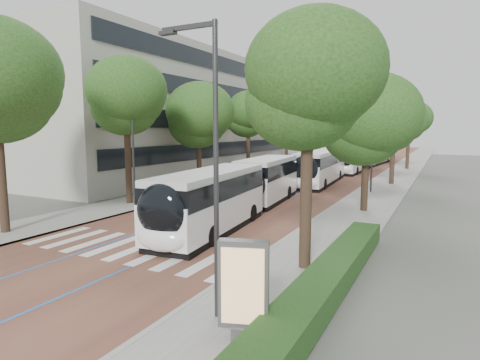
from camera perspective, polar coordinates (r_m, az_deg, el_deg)
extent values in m
plane|color=#51544C|center=(18.11, -17.30, -10.17)|extent=(160.00, 160.00, 0.00)
cube|color=#572D27|center=(53.87, 14.08, 1.45)|extent=(11.00, 140.00, 0.02)
cube|color=gray|center=(56.05, 6.61, 1.90)|extent=(4.00, 140.00, 0.12)
cube|color=gray|center=(52.67, 22.04, 1.06)|extent=(4.00, 140.00, 0.12)
cube|color=gray|center=(55.41, 8.44, 1.81)|extent=(0.20, 140.00, 0.14)
cube|color=gray|center=(52.87, 20.00, 1.18)|extent=(0.20, 140.00, 0.14)
cube|color=silver|center=(22.22, -24.38, -7.18)|extent=(0.55, 3.60, 0.01)
cube|color=silver|center=(21.28, -22.27, -7.70)|extent=(0.55, 3.60, 0.01)
cube|color=silver|center=(20.36, -19.97, -8.25)|extent=(0.55, 3.60, 0.01)
cube|color=silver|center=(19.49, -17.44, -8.85)|extent=(0.55, 3.60, 0.01)
cube|color=silver|center=(18.66, -14.67, -9.47)|extent=(0.55, 3.60, 0.01)
cube|color=silver|center=(17.87, -11.65, -10.13)|extent=(0.55, 3.60, 0.01)
cube|color=silver|center=(17.14, -8.34, -10.82)|extent=(0.55, 3.60, 0.01)
cube|color=silver|center=(16.48, -4.73, -11.53)|extent=(0.55, 3.60, 0.01)
cube|color=silver|center=(15.88, -0.82, -12.24)|extent=(0.55, 3.60, 0.01)
cube|color=blue|center=(54.26, 12.44, 1.56)|extent=(0.12, 126.00, 0.01)
cube|color=blue|center=(53.53, 15.75, 1.38)|extent=(0.12, 126.00, 0.01)
cube|color=#99988E|center=(51.26, -11.08, 9.07)|extent=(18.00, 40.00, 14.00)
cube|color=black|center=(46.22, -2.11, 4.45)|extent=(0.12, 38.00, 1.60)
cube|color=black|center=(46.17, -2.13, 8.41)|extent=(0.12, 38.00, 1.60)
cube|color=black|center=(46.34, -2.15, 12.37)|extent=(0.12, 38.00, 1.60)
cube|color=black|center=(46.70, -2.16, 16.04)|extent=(0.12, 38.00, 1.60)
cube|color=#1B3C14|center=(13.48, 12.26, -13.81)|extent=(1.20, 14.00, 0.80)
cylinder|color=#323335|center=(10.76, -3.42, 0.77)|extent=(0.14, 0.14, 8.00)
cube|color=#323335|center=(11.44, -7.27, 20.79)|extent=(1.70, 0.12, 0.12)
cube|color=#323335|center=(11.82, -10.23, 19.90)|extent=(0.50, 0.20, 0.10)
cylinder|color=#323335|center=(34.64, 18.34, 4.96)|extent=(0.14, 0.14, 8.00)
cube|color=#323335|center=(34.85, 17.28, 11.43)|extent=(1.70, 0.12, 0.12)
cube|color=#323335|center=(34.98, 16.13, 11.32)|extent=(0.50, 0.20, 0.10)
cylinder|color=#323335|center=(27.32, -14.97, 4.53)|extent=(0.14, 0.14, 8.00)
cylinder|color=black|center=(23.39, -30.75, -0.40)|extent=(0.44, 0.44, 5.23)
cylinder|color=black|center=(29.11, -15.58, 1.66)|extent=(0.44, 0.44, 5.19)
ellipsoid|color=#1B4014|center=(29.05, -15.91, 10.95)|extent=(5.44, 5.44, 4.62)
cylinder|color=black|center=(36.22, -5.83, 2.36)|extent=(0.44, 0.44, 4.43)
ellipsoid|color=#1B4014|center=(36.10, -5.92, 8.74)|extent=(6.07, 6.07, 5.16)
cylinder|color=black|center=(44.88, 1.18, 3.56)|extent=(0.44, 0.44, 4.75)
ellipsoid|color=#1B4014|center=(44.81, 1.20, 9.08)|extent=(5.17, 5.17, 4.39)
cylinder|color=black|center=(55.88, 6.64, 4.32)|extent=(0.44, 0.44, 4.86)
ellipsoid|color=#1B4014|center=(55.82, 6.71, 8.86)|extent=(5.69, 5.69, 4.84)
cylinder|color=black|center=(70.09, 11.02, 4.94)|extent=(0.44, 0.44, 5.10)
ellipsoid|color=#1B4014|center=(70.06, 11.11, 8.73)|extent=(6.28, 6.28, 5.33)
cylinder|color=black|center=(15.19, 9.33, -3.90)|extent=(0.44, 0.44, 4.82)
ellipsoid|color=#1B4014|center=(14.97, 9.69, 12.79)|extent=(4.97, 4.97, 4.22)
cylinder|color=black|center=(26.79, 17.33, -0.16)|extent=(0.44, 0.44, 4.00)
ellipsoid|color=#1B4014|center=(26.58, 17.63, 7.62)|extent=(6.04, 6.04, 5.13)
cylinder|color=black|center=(40.58, 20.83, 2.11)|extent=(0.44, 0.44, 3.95)
ellipsoid|color=#1B4014|center=(40.44, 21.06, 7.19)|extent=(5.28, 5.28, 4.49)
cylinder|color=black|center=(56.46, 22.74, 3.55)|extent=(0.44, 0.44, 4.30)
ellipsoid|color=#1B4014|center=(56.37, 22.94, 7.51)|extent=(5.08, 5.08, 4.32)
cylinder|color=black|center=(25.30, 0.87, -0.76)|extent=(2.38, 1.12, 2.30)
cube|color=white|center=(20.75, -4.22, -4.03)|extent=(3.40, 9.56, 1.82)
cube|color=black|center=(20.55, -4.25, -0.91)|extent=(3.42, 9.38, 0.97)
cube|color=silver|center=(20.47, -4.26, 0.87)|extent=(3.33, 9.37, 0.31)
cube|color=black|center=(20.99, -4.19, -6.94)|extent=(3.32, 9.18, 0.35)
cube|color=white|center=(29.41, 3.87, -0.65)|extent=(3.24, 7.95, 1.82)
cube|color=black|center=(29.27, 3.89, 1.56)|extent=(3.27, 7.80, 0.97)
cube|color=silver|center=(29.22, 3.90, 2.82)|extent=(3.18, 7.79, 0.31)
cube|color=black|center=(29.58, 3.86, -2.73)|extent=(3.16, 7.63, 0.35)
ellipsoid|color=black|center=(16.73, -11.07, -4.32)|extent=(2.45, 1.32, 2.28)
ellipsoid|color=white|center=(16.96, -11.07, -8.13)|extent=(2.44, 1.22, 1.14)
cylinder|color=black|center=(19.51, -10.17, -7.16)|extent=(0.40, 1.02, 1.00)
cylinder|color=black|center=(18.44, -4.14, -7.91)|extent=(0.40, 1.02, 1.00)
cylinder|color=black|center=(31.44, 2.84, -1.52)|extent=(0.40, 1.02, 1.00)
cylinder|color=black|center=(30.79, 6.82, -1.75)|extent=(0.40, 1.02, 1.00)
cylinder|color=black|center=(24.10, -3.41, -4.26)|extent=(0.40, 1.02, 1.00)
cylinder|color=black|center=(23.24, 1.66, -4.69)|extent=(0.40, 1.02, 1.00)
cube|color=white|center=(39.51, 11.38, 1.28)|extent=(3.22, 12.13, 1.82)
cube|color=black|center=(39.41, 11.42, 2.93)|extent=(3.25, 11.89, 0.97)
cube|color=silver|center=(39.36, 11.45, 3.86)|extent=(3.16, 11.89, 0.31)
cube|color=black|center=(39.64, 11.34, -0.28)|extent=(3.14, 11.65, 0.35)
ellipsoid|color=black|center=(33.77, 9.24, 1.58)|extent=(2.41, 1.24, 2.28)
ellipsoid|color=white|center=(33.86, 9.18, -0.35)|extent=(2.41, 1.14, 1.14)
cylinder|color=black|center=(36.40, 8.37, -0.37)|extent=(0.36, 1.02, 1.00)
cylinder|color=black|center=(35.87, 11.85, -0.57)|extent=(0.36, 1.02, 1.00)
cylinder|color=black|center=(43.52, 11.00, 0.83)|extent=(0.36, 1.02, 1.00)
cylinder|color=black|center=(43.08, 13.93, 0.68)|extent=(0.36, 1.02, 1.00)
cube|color=white|center=(51.72, 15.85, 2.55)|extent=(2.64, 12.03, 1.82)
cube|color=black|center=(51.64, 15.90, 3.81)|extent=(2.68, 11.79, 0.97)
cube|color=silver|center=(51.61, 15.92, 4.52)|extent=(2.59, 11.79, 0.31)
cube|color=black|center=(51.82, 15.81, 1.35)|extent=(2.59, 11.55, 0.35)
ellipsoid|color=black|center=(45.98, 14.33, 2.96)|extent=(2.36, 1.13, 2.28)
ellipsoid|color=white|center=(46.03, 14.27, 1.54)|extent=(2.36, 1.03, 1.14)
cylinder|color=black|center=(48.56, 13.61, 1.43)|extent=(0.31, 1.00, 1.00)
cylinder|color=black|center=(48.05, 16.22, 1.28)|extent=(0.31, 1.00, 1.00)
cylinder|color=black|center=(55.72, 15.53, 2.10)|extent=(0.31, 1.00, 1.00)
cylinder|color=black|center=(55.28, 17.81, 1.98)|extent=(0.31, 1.00, 1.00)
cube|color=white|center=(63.73, 18.58, 3.31)|extent=(3.26, 12.14, 1.82)
cube|color=black|center=(63.67, 18.62, 4.33)|extent=(3.29, 11.90, 0.97)
cube|color=silver|center=(63.64, 18.64, 4.90)|extent=(3.20, 11.89, 0.31)
cube|color=black|center=(63.81, 18.54, 2.33)|extent=(3.18, 11.65, 0.35)
ellipsoid|color=black|center=(58.00, 17.34, 3.72)|extent=(2.42, 1.25, 2.28)
ellipsoid|color=white|center=(58.02, 17.28, 2.60)|extent=(2.41, 1.15, 1.14)
cylinder|color=black|center=(60.55, 16.76, 2.46)|extent=(0.36, 1.02, 1.00)
cylinder|color=black|center=(60.04, 18.85, 2.34)|extent=(0.36, 1.02, 1.00)
cylinder|color=black|center=(67.73, 18.32, 2.89)|extent=(0.36, 1.02, 1.00)
cylinder|color=black|center=(67.27, 20.20, 2.78)|extent=(0.36, 1.02, 1.00)
cube|color=white|center=(77.51, 19.72, 3.91)|extent=(3.15, 12.12, 1.82)
cube|color=black|center=(77.46, 19.76, 4.75)|extent=(3.18, 11.88, 0.97)
cube|color=silver|center=(77.44, 19.78, 5.23)|extent=(3.09, 11.88, 0.31)
cube|color=black|center=(77.58, 19.69, 3.11)|extent=(3.07, 11.64, 0.35)
ellipsoid|color=black|center=(71.65, 19.37, 4.27)|extent=(2.41, 1.23, 2.28)
ellipsoid|color=white|center=(71.67, 19.32, 3.36)|extent=(2.40, 1.13, 1.14)
cylinder|color=black|center=(74.08, 18.60, 3.23)|extent=(0.35, 1.01, 1.00)
cylinder|color=black|center=(73.89, 20.34, 3.14)|extent=(0.35, 1.01, 1.00)
cylinder|color=black|center=(81.43, 19.13, 3.55)|extent=(0.35, 1.01, 1.00)
cylinder|color=black|center=(81.26, 20.72, 3.47)|extent=(0.35, 1.01, 1.00)
cube|color=#59595B|center=(10.64, 0.50, -20.94)|extent=(0.69, 0.63, 0.38)
cube|color=#59595B|center=(10.09, 0.51, -14.53)|extent=(1.27, 0.71, 2.18)
cube|color=#DDB275|center=(9.93, 0.36, -14.92)|extent=(0.99, 0.35, 1.89)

